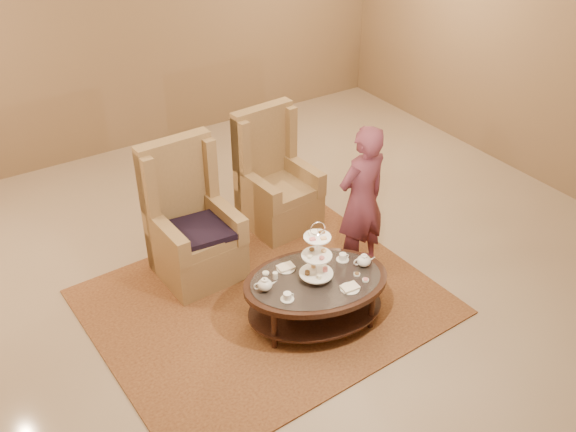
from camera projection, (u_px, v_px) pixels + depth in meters
ground at (286, 302)px, 6.24m from camera, size 8.00×8.00×0.00m
ceiling at (286, 302)px, 6.24m from camera, size 8.00×8.00×0.02m
wall_back at (115, 21)px, 8.09m from camera, size 8.00×0.04×3.50m
rug at (265, 302)px, 6.23m from camera, size 3.26×2.76×0.02m
tea_table at (316, 287)px, 5.80m from camera, size 1.53×1.25×1.11m
armchair_left at (191, 231)px, 6.41m from camera, size 0.80×0.82×1.41m
armchair_right at (274, 187)px, 7.18m from camera, size 0.79×0.81×1.35m
person at (361, 200)px, 6.31m from camera, size 0.60×0.41×1.59m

